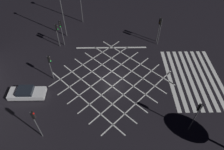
{
  "coord_description": "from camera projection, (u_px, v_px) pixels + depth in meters",
  "views": [
    {
      "loc": [
        -17.87,
        0.28,
        19.42
      ],
      "look_at": [
        0.0,
        0.0,
        0.69
      ],
      "focal_mm": 32.0,
      "sensor_mm": 36.0,
      "label": 1
    }
  ],
  "objects": [
    {
      "name": "traffic_light_ne_main",
      "position": [
        61.0,
        28.0,
        29.09
      ],
      "size": [
        0.39,
        0.36,
        4.31
      ],
      "rotation": [
        0.0,
        0.0,
        3.14
      ],
      "color": "#424244",
      "rests_on": "ground_plane"
    },
    {
      "name": "traffic_light_se_cross",
      "position": [
        160.0,
        27.0,
        29.23
      ],
      "size": [
        0.36,
        0.39,
        4.42
      ],
      "rotation": [
        0.0,
        0.0,
        1.57
      ],
      "color": "#424244",
      "rests_on": "ground_plane"
    },
    {
      "name": "road_markings",
      "position": [
        163.0,
        76.0,
        26.68
      ],
      "size": [
        16.31,
        22.38,
        0.01
      ],
      "color": "silver",
      "rests_on": "ground_plane"
    },
    {
      "name": "traffic_light_sw_main",
      "position": [
        197.0,
        112.0,
        19.07
      ],
      "size": [
        0.39,
        0.36,
        4.44
      ],
      "color": "#424244",
      "rests_on": "ground_plane"
    },
    {
      "name": "traffic_light_nw_cross",
      "position": [
        35.0,
        120.0,
        18.47
      ],
      "size": [
        0.36,
        0.39,
        4.47
      ],
      "rotation": [
        0.0,
        0.0,
        -1.57
      ],
      "color": "#424244",
      "rests_on": "ground_plane"
    },
    {
      "name": "traffic_light_median_north",
      "position": [
        50.0,
        63.0,
        24.33
      ],
      "size": [
        0.36,
        0.39,
        3.96
      ],
      "rotation": [
        0.0,
        0.0,
        -1.57
      ],
      "color": "#424244",
      "rests_on": "ground_plane"
    },
    {
      "name": "waiting_car",
      "position": [
        27.0,
        93.0,
        23.99
      ],
      "size": [
        1.74,
        4.35,
        1.22
      ],
      "rotation": [
        0.0,
        0.0,
        -1.57
      ],
      "color": "silver",
      "rests_on": "ground_plane"
    },
    {
      "name": "traffic_light_se_main",
      "position": [
        159.0,
        25.0,
        29.78
      ],
      "size": [
        0.39,
        0.36,
        4.21
      ],
      "rotation": [
        0.0,
        0.0,
        3.14
      ],
      "color": "#424244",
      "rests_on": "ground_plane"
    },
    {
      "name": "ground_plane",
      "position": [
        112.0,
        79.0,
        26.39
      ],
      "size": [
        200.0,
        200.0,
        0.0
      ],
      "primitive_type": "plane",
      "color": "black"
    },
    {
      "name": "traffic_light_ne_cross",
      "position": [
        57.0,
        31.0,
        29.17
      ],
      "size": [
        0.36,
        0.39,
        3.89
      ],
      "rotation": [
        0.0,
        0.0,
        -1.57
      ],
      "color": "#424244",
      "rests_on": "ground_plane"
    }
  ]
}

